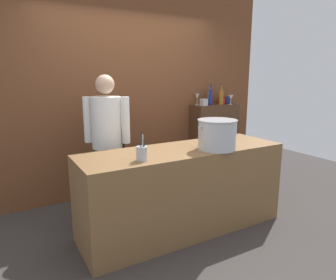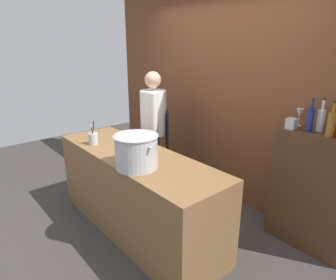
# 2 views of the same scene
# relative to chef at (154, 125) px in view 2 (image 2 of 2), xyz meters

# --- Properties ---
(ground_plane) EXTENTS (8.00, 8.00, 0.00)m
(ground_plane) POSITION_rel_chef_xyz_m (0.58, -0.70, -0.96)
(ground_plane) COLOR #383330
(brick_back_panel) EXTENTS (4.40, 0.10, 3.00)m
(brick_back_panel) POSITION_rel_chef_xyz_m (0.58, 0.70, 0.54)
(brick_back_panel) COLOR brown
(brick_back_panel) RESTS_ON ground_plane
(prep_counter) EXTENTS (2.21, 0.70, 0.90)m
(prep_counter) POSITION_rel_chef_xyz_m (0.58, -0.70, -0.51)
(prep_counter) COLOR brown
(prep_counter) RESTS_ON ground_plane
(bar_cabinet) EXTENTS (0.76, 0.32, 1.20)m
(bar_cabinet) POSITION_rel_chef_xyz_m (1.93, 0.49, -0.36)
(bar_cabinet) COLOR #472D1C
(bar_cabinet) RESTS_ON ground_plane
(chef) EXTENTS (0.46, 0.42, 1.66)m
(chef) POSITION_rel_chef_xyz_m (0.00, 0.00, 0.00)
(chef) COLOR black
(chef) RESTS_ON ground_plane
(stockpot_large) EXTENTS (0.46, 0.41, 0.31)m
(stockpot_large) POSITION_rel_chef_xyz_m (0.88, -0.88, 0.09)
(stockpot_large) COLOR #B7BABF
(stockpot_large) RESTS_ON prep_counter
(utensil_crock) EXTENTS (0.10, 0.10, 0.27)m
(utensil_crock) POSITION_rel_chef_xyz_m (0.02, -0.88, 0.00)
(utensil_crock) COLOR #B7BABF
(utensil_crock) RESTS_ON prep_counter
(wine_bottle_clear) EXTENTS (0.07, 0.07, 0.31)m
(wine_bottle_clear) POSITION_rel_chef_xyz_m (1.87, 0.54, 0.35)
(wine_bottle_clear) COLOR silver
(wine_bottle_clear) RESTS_ON bar_cabinet
(wine_bottle_cobalt) EXTENTS (0.06, 0.06, 0.31)m
(wine_bottle_cobalt) POSITION_rel_chef_xyz_m (1.81, 0.46, 0.36)
(wine_bottle_cobalt) COLOR navy
(wine_bottle_cobalt) RESTS_ON bar_cabinet
(wine_bottle_amber) EXTENTS (0.07, 0.07, 0.32)m
(wine_bottle_amber) POSITION_rel_chef_xyz_m (2.00, 0.43, 0.36)
(wine_bottle_amber) COLOR #8C5919
(wine_bottle_amber) RESTS_ON bar_cabinet
(wine_glass_tall) EXTENTS (0.07, 0.07, 0.18)m
(wine_glass_tall) POSITION_rel_chef_xyz_m (1.65, 0.57, 0.36)
(wine_glass_tall) COLOR silver
(wine_glass_tall) RESTS_ON bar_cabinet
(spice_tin_silver) EXTENTS (0.09, 0.09, 0.10)m
(spice_tin_silver) POSITION_rel_chef_xyz_m (1.66, 0.41, 0.29)
(spice_tin_silver) COLOR #B2B2B7
(spice_tin_silver) RESTS_ON bar_cabinet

